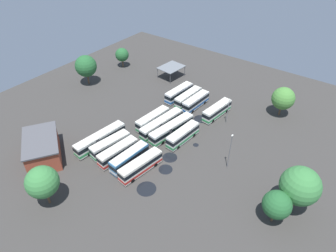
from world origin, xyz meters
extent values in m
plane|color=#383533|center=(0.00, 0.00, 0.00)|extent=(106.73, 106.73, 0.00)
cube|color=silver|center=(-15.25, -5.59, 1.88)|extent=(11.23, 3.99, 3.16)
cube|color=beige|center=(-15.25, -5.59, 3.53)|extent=(10.76, 3.74, 0.14)
cube|color=black|center=(-15.25, -5.59, 2.39)|extent=(11.29, 4.04, 1.01)
cube|color=red|center=(-15.25, -5.59, 1.00)|extent=(11.29, 4.04, 0.63)
cube|color=black|center=(-9.80, -6.37, 2.49)|extent=(0.35, 2.00, 1.16)
cylinder|color=black|center=(-11.71, -4.95, 0.50)|extent=(1.03, 0.44, 1.00)
cylinder|color=black|center=(-12.03, -7.19, 0.50)|extent=(1.03, 0.44, 1.00)
cylinder|color=black|center=(-18.46, -3.98, 0.50)|extent=(1.03, 0.44, 1.00)
cylinder|color=black|center=(-18.78, -6.22, 0.50)|extent=(1.03, 0.44, 1.00)
cube|color=teal|center=(-14.90, -1.90, 1.88)|extent=(10.41, 3.25, 3.16)
cube|color=beige|center=(-14.90, -1.90, 3.53)|extent=(9.99, 3.02, 0.14)
cube|color=black|center=(-14.90, -1.90, 2.39)|extent=(10.46, 3.29, 1.01)
cube|color=silver|center=(-14.90, -1.90, 1.00)|extent=(10.46, 3.29, 0.63)
cube|color=black|center=(-9.78, -2.30, 2.49)|extent=(0.22, 2.01, 1.16)
cylinder|color=black|center=(-11.64, -1.02, 0.50)|extent=(1.02, 0.38, 1.00)
cylinder|color=black|center=(-11.82, -3.28, 0.50)|extent=(1.02, 0.38, 1.00)
cylinder|color=black|center=(-17.98, -0.53, 0.50)|extent=(1.02, 0.38, 1.00)
cylinder|color=black|center=(-18.16, -2.78, 0.50)|extent=(1.02, 0.38, 1.00)
cube|color=silver|center=(-15.03, 1.59, 1.88)|extent=(10.63, 3.70, 3.16)
cube|color=beige|center=(-15.03, 1.59, 3.53)|extent=(10.20, 3.45, 0.14)
cube|color=black|center=(-15.03, 1.59, 2.39)|extent=(10.69, 3.74, 1.01)
cube|color=red|center=(-15.03, 1.59, 1.00)|extent=(10.69, 3.74, 0.63)
cube|color=black|center=(-9.86, 0.96, 2.49)|extent=(0.30, 2.01, 1.16)
cylinder|color=black|center=(-11.69, 2.32, 0.50)|extent=(1.03, 0.42, 1.00)
cylinder|color=black|center=(-11.97, 0.08, 0.50)|extent=(1.03, 0.42, 1.00)
cylinder|color=black|center=(-18.10, 3.10, 0.50)|extent=(1.03, 0.42, 1.00)
cylinder|color=black|center=(-18.38, 0.86, 0.50)|extent=(1.03, 0.42, 1.00)
cube|color=silver|center=(-14.28, 4.89, 1.88)|extent=(10.56, 4.10, 3.16)
cube|color=beige|center=(-14.28, 4.89, 3.53)|extent=(10.12, 3.84, 0.14)
cube|color=black|center=(-14.28, 4.89, 2.39)|extent=(10.62, 4.15, 1.01)
cube|color=#2D8C4C|center=(-14.28, 4.89, 1.00)|extent=(10.62, 4.15, 0.63)
cube|color=black|center=(-9.19, 4.05, 2.49)|extent=(0.39, 2.00, 1.16)
cylinder|color=black|center=(-10.95, 5.48, 0.50)|extent=(1.04, 0.46, 1.00)
cylinder|color=black|center=(-11.32, 3.25, 0.50)|extent=(1.04, 0.46, 1.00)
cylinder|color=black|center=(-17.25, 6.52, 0.50)|extent=(1.04, 0.46, 1.00)
cylinder|color=black|center=(-17.62, 4.29, 0.50)|extent=(1.04, 0.46, 1.00)
cube|color=silver|center=(-14.22, 8.47, 1.88)|extent=(14.15, 3.96, 3.16)
cube|color=beige|center=(-14.22, 8.47, 3.53)|extent=(13.58, 3.71, 0.14)
cube|color=black|center=(-14.22, 8.47, 2.39)|extent=(14.23, 4.01, 1.01)
cube|color=#2D8C4C|center=(-14.22, 8.47, 1.00)|extent=(14.23, 4.01, 0.63)
cube|color=black|center=(-7.27, 7.71, 2.49)|extent=(0.28, 2.01, 1.16)
cube|color=#47474C|center=(-15.75, 8.63, 1.88)|extent=(1.17, 2.59, 3.03)
cylinder|color=black|center=(-9.80, 9.12, 0.50)|extent=(1.03, 0.41, 1.00)
cylinder|color=black|center=(-10.04, 6.87, 0.50)|extent=(1.03, 0.41, 1.00)
cylinder|color=black|center=(-18.41, 10.06, 0.50)|extent=(1.03, 0.41, 1.00)
cylinder|color=black|center=(-18.65, 7.81, 0.50)|extent=(1.03, 0.41, 1.00)
cube|color=silver|center=(-0.67, -7.03, 1.88)|extent=(10.41, 3.37, 3.16)
cube|color=beige|center=(-0.67, -7.03, 3.53)|extent=(9.98, 3.14, 0.14)
cube|color=black|center=(-0.67, -7.03, 2.39)|extent=(10.46, 3.41, 1.01)
cube|color=#2D8C4C|center=(-0.67, -7.03, 1.00)|extent=(10.46, 3.41, 0.63)
cube|color=black|center=(4.44, -7.49, 2.49)|extent=(0.24, 2.01, 1.16)
cylinder|color=black|center=(2.59, -6.19, 0.50)|extent=(1.02, 0.39, 1.00)
cylinder|color=black|center=(2.39, -8.44, 0.50)|extent=(1.02, 0.39, 1.00)
cylinder|color=black|center=(-3.72, -5.61, 0.50)|extent=(1.02, 0.39, 1.00)
cylinder|color=black|center=(-3.93, -7.87, 0.50)|extent=(1.02, 0.39, 1.00)
cube|color=silver|center=(-0.35, -3.28, 1.88)|extent=(14.18, 4.55, 3.16)
cube|color=beige|center=(-0.35, -3.28, 3.53)|extent=(13.60, 4.27, 0.14)
cube|color=black|center=(-0.35, -3.28, 2.39)|extent=(14.26, 4.60, 1.01)
cube|color=#2D8C4C|center=(-0.35, -3.28, 1.00)|extent=(14.26, 4.60, 0.63)
cube|color=black|center=(6.57, -4.34, 2.49)|extent=(0.37, 2.00, 1.16)
cube|color=#47474C|center=(-1.87, -3.05, 1.88)|extent=(1.27, 2.61, 3.03)
cylinder|color=black|center=(4.10, -2.82, 0.50)|extent=(1.03, 0.45, 1.00)
cylinder|color=black|center=(3.76, -5.06, 0.50)|extent=(1.03, 0.45, 1.00)
cylinder|color=black|center=(-4.46, -1.51, 0.50)|extent=(1.03, 0.45, 1.00)
cylinder|color=black|center=(-4.80, -3.74, 0.50)|extent=(1.03, 0.45, 1.00)
cube|color=silver|center=(-0.18, 0.09, 1.88)|extent=(14.16, 4.01, 3.16)
cube|color=beige|center=(-0.18, 0.09, 3.53)|extent=(13.58, 3.75, 0.14)
cube|color=black|center=(-0.18, 0.09, 2.39)|extent=(14.23, 4.05, 1.01)
cube|color=#2D8C4C|center=(-0.18, 0.09, 1.00)|extent=(14.23, 4.05, 0.63)
cube|color=black|center=(6.77, -0.69, 2.49)|extent=(0.29, 2.01, 1.16)
cube|color=#47474C|center=(-1.71, 0.26, 1.88)|extent=(1.17, 2.59, 3.03)
cylinder|color=black|center=(4.25, 0.73, 0.50)|extent=(1.03, 0.41, 1.00)
cylinder|color=black|center=(3.99, -1.52, 0.50)|extent=(1.03, 0.41, 1.00)
cylinder|color=black|center=(-4.36, 1.70, 0.50)|extent=(1.03, 0.41, 1.00)
cylinder|color=black|center=(-4.61, -0.55, 0.50)|extent=(1.03, 0.41, 1.00)
cube|color=silver|center=(0.02, 3.27, 1.88)|extent=(10.91, 3.38, 3.16)
cube|color=beige|center=(0.02, 3.27, 3.53)|extent=(10.46, 3.15, 0.14)
cube|color=black|center=(0.02, 3.27, 2.39)|extent=(10.96, 3.42, 1.01)
cube|color=#2D8C4C|center=(0.02, 3.27, 1.00)|extent=(10.96, 3.42, 0.63)
cube|color=black|center=(5.38, 2.81, 2.49)|extent=(0.24, 2.01, 1.16)
cylinder|color=black|center=(3.44, 4.11, 0.50)|extent=(1.02, 0.39, 1.00)
cylinder|color=black|center=(3.24, 1.86, 0.50)|extent=(1.02, 0.39, 1.00)
cylinder|color=black|center=(-3.19, 4.69, 0.50)|extent=(1.02, 0.39, 1.00)
cylinder|color=black|center=(-3.39, 2.44, 0.50)|extent=(1.02, 0.39, 1.00)
cube|color=silver|center=(14.16, -8.52, 1.88)|extent=(10.75, 3.67, 3.16)
cube|color=beige|center=(14.16, -8.52, 3.53)|extent=(10.31, 3.43, 0.14)
cube|color=black|center=(14.16, -8.52, 2.39)|extent=(10.81, 3.71, 1.01)
cube|color=#2D8C4C|center=(14.16, -8.52, 1.00)|extent=(10.81, 3.71, 0.63)
cube|color=black|center=(19.40, -9.14, 2.49)|extent=(0.29, 2.01, 1.16)
cylinder|color=black|center=(17.54, -7.78, 0.50)|extent=(1.03, 0.41, 1.00)
cylinder|color=black|center=(17.27, -10.03, 0.50)|extent=(1.03, 0.41, 1.00)
cylinder|color=black|center=(11.05, -7.02, 0.50)|extent=(1.03, 0.41, 1.00)
cylinder|color=black|center=(10.78, -9.27, 0.50)|extent=(1.03, 0.41, 1.00)
cube|color=silver|center=(14.49, -1.25, 1.88)|extent=(10.22, 3.10, 3.16)
cube|color=beige|center=(14.49, -1.25, 3.53)|extent=(9.80, 2.87, 0.14)
cube|color=black|center=(14.49, -1.25, 2.39)|extent=(10.27, 3.14, 1.01)
cube|color=#1E56A8|center=(14.49, -1.25, 1.00)|extent=(10.27, 3.14, 0.63)
cube|color=black|center=(19.53, -1.58, 2.49)|extent=(0.19, 2.02, 1.16)
cylinder|color=black|center=(17.68, -0.32, 0.50)|extent=(1.02, 0.36, 1.00)
cylinder|color=black|center=(17.53, -2.58, 0.50)|extent=(1.02, 0.36, 1.00)
cylinder|color=black|center=(11.44, 0.07, 0.50)|extent=(1.02, 0.36, 1.00)
cylinder|color=black|center=(11.30, -2.18, 0.50)|extent=(1.02, 0.36, 1.00)
cube|color=silver|center=(15.01, 1.79, 1.88)|extent=(10.51, 3.01, 3.16)
cube|color=beige|center=(15.01, 1.79, 3.53)|extent=(10.08, 2.79, 0.14)
cube|color=black|center=(15.01, 1.79, 2.39)|extent=(10.56, 3.05, 1.01)
cube|color=#2D8C4C|center=(15.01, 1.79, 1.00)|extent=(10.56, 3.05, 0.63)
cube|color=black|center=(20.21, 1.51, 2.49)|extent=(0.17, 2.02, 1.16)
cylinder|color=black|center=(18.29, 2.74, 0.50)|extent=(1.01, 0.35, 1.00)
cylinder|color=black|center=(18.17, 0.48, 0.50)|extent=(1.01, 0.35, 1.00)
cylinder|color=black|center=(11.86, 3.09, 0.50)|extent=(1.01, 0.35, 1.00)
cylinder|color=black|center=(11.73, 0.83, 0.50)|extent=(1.01, 0.35, 1.00)
cube|color=silver|center=(15.61, 5.56, 1.88)|extent=(10.74, 3.28, 3.16)
cube|color=beige|center=(15.61, 5.56, 3.53)|extent=(10.30, 3.05, 0.14)
cube|color=black|center=(15.61, 5.56, 2.39)|extent=(10.79, 3.33, 1.01)
cube|color=#1E56A8|center=(15.61, 5.56, 1.00)|extent=(10.79, 3.33, 0.63)
cube|color=black|center=(20.90, 5.14, 2.49)|extent=(0.22, 2.01, 1.16)
cylinder|color=black|center=(18.97, 6.43, 0.50)|extent=(1.02, 0.38, 1.00)
cylinder|color=black|center=(18.79, 4.18, 0.50)|extent=(1.02, 0.38, 1.00)
cylinder|color=black|center=(12.43, 6.95, 0.50)|extent=(1.02, 0.38, 1.00)
cylinder|color=black|center=(12.26, 4.69, 0.50)|extent=(1.02, 0.38, 1.00)
cube|color=#99422D|center=(-25.38, 15.86, 2.63)|extent=(12.50, 13.85, 5.26)
cube|color=#4C4C51|center=(-25.38, 15.86, 5.44)|extent=(13.26, 14.68, 0.36)
cube|color=black|center=(-22.14, 20.82, 1.10)|extent=(1.54, 1.03, 2.20)
cube|color=slate|center=(25.28, 15.56, 3.86)|extent=(8.72, 7.18, 0.20)
cylinder|color=#59595B|center=(29.31, 18.07, 1.88)|extent=(0.20, 0.20, 3.76)
cylinder|color=#59595B|center=(28.74, 12.30, 1.88)|extent=(0.20, 0.20, 3.76)
cylinder|color=#59595B|center=(21.83, 18.82, 1.88)|extent=(0.20, 0.20, 3.76)
cylinder|color=#59595B|center=(21.25, 13.05, 1.88)|extent=(0.20, 0.20, 3.76)
cylinder|color=slate|center=(-2.33, -20.58, 4.61)|extent=(0.16, 0.16, 9.22)
cube|color=silver|center=(-2.33, -20.58, 9.40)|extent=(0.56, 0.28, 0.20)
cylinder|color=slate|center=(12.96, -12.26, 3.67)|extent=(0.16, 0.16, 7.33)
cube|color=silver|center=(12.96, -12.26, 7.51)|extent=(0.56, 0.28, 0.20)
cylinder|color=brown|center=(5.11, 35.02, 1.74)|extent=(0.44, 0.44, 3.49)
sphere|color=#235B2D|center=(5.11, 35.02, 6.45)|extent=(6.96, 6.96, 6.96)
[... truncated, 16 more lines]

